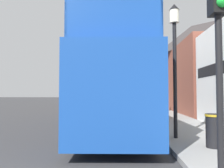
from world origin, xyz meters
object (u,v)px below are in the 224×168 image
(traffic_signal, at_px, (219,23))
(lamp_post_nearest, at_px, (175,45))
(lamp_post_second, at_px, (148,72))
(tour_bus, at_px, (114,88))
(parked_car_ahead_of_bus, at_px, (126,104))
(lamp_post_third, at_px, (139,79))
(litter_bin, at_px, (214,130))

(traffic_signal, height_order, lamp_post_nearest, lamp_post_nearest)
(traffic_signal, relative_size, lamp_post_second, 0.85)
(lamp_post_nearest, bearing_deg, tour_bus, 124.48)
(parked_car_ahead_of_bus, relative_size, traffic_signal, 1.05)
(traffic_signal, bearing_deg, tour_bus, 107.21)
(parked_car_ahead_of_bus, height_order, traffic_signal, traffic_signal)
(tour_bus, relative_size, lamp_post_second, 2.59)
(tour_bus, xyz_separation_m, parked_car_ahead_of_bus, (0.67, 9.01, -1.23))
(traffic_signal, xyz_separation_m, lamp_post_third, (0.13, 21.12, 0.39))
(tour_bus, distance_m, litter_bin, 5.58)
(lamp_post_nearest, relative_size, lamp_post_third, 1.02)
(lamp_post_nearest, relative_size, lamp_post_second, 1.05)
(lamp_post_nearest, distance_m, lamp_post_third, 17.44)
(parked_car_ahead_of_bus, xyz_separation_m, lamp_post_second, (1.67, -3.54, 2.55))
(traffic_signal, distance_m, litter_bin, 3.41)
(traffic_signal, bearing_deg, lamp_post_second, 89.15)
(lamp_post_nearest, height_order, lamp_post_third, lamp_post_nearest)
(parked_car_ahead_of_bus, xyz_separation_m, lamp_post_third, (1.61, 5.18, 2.62))
(traffic_signal, relative_size, lamp_post_third, 0.83)
(tour_bus, distance_m, lamp_post_nearest, 4.19)
(lamp_post_third, distance_m, litter_bin, 18.93)
(lamp_post_second, relative_size, lamp_post_third, 0.97)
(lamp_post_second, xyz_separation_m, litter_bin, (0.66, -10.01, -2.59))
(parked_car_ahead_of_bus, height_order, lamp_post_third, lamp_post_third)
(tour_bus, xyz_separation_m, lamp_post_third, (2.27, 14.19, 1.39))
(parked_car_ahead_of_bus, distance_m, traffic_signal, 16.17)
(litter_bin, bearing_deg, tour_bus, 123.40)
(lamp_post_third, bearing_deg, parked_car_ahead_of_bus, -107.23)
(tour_bus, bearing_deg, lamp_post_second, 64.89)
(lamp_post_nearest, bearing_deg, lamp_post_third, 89.85)
(tour_bus, relative_size, lamp_post_nearest, 2.47)
(lamp_post_second, distance_m, lamp_post_third, 8.72)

